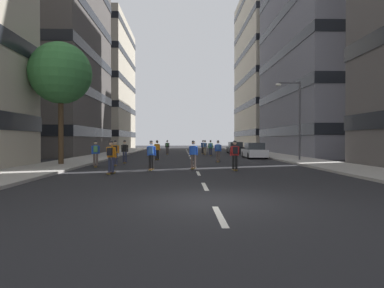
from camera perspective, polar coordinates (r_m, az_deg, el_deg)
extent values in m
plane|color=black|center=(33.58, -0.27, -2.37)|extent=(142.04, 142.04, 0.00)
cube|color=#9E9991|center=(37.48, -14.80, -1.96)|extent=(3.79, 65.10, 0.14)
cube|color=#9E9991|center=(37.93, 13.83, -1.93)|extent=(3.79, 65.10, 0.14)
cube|color=silver|center=(8.11, 4.76, -12.17)|extent=(0.16, 2.20, 0.01)
cube|color=silver|center=(13.01, 2.22, -7.27)|extent=(0.16, 2.20, 0.01)
cube|color=silver|center=(17.96, 1.09, -5.05)|extent=(0.16, 2.20, 0.01)
cube|color=silver|center=(22.94, 0.45, -3.80)|extent=(0.16, 2.20, 0.01)
cube|color=silver|center=(27.92, 0.04, -2.99)|extent=(0.16, 2.20, 0.01)
cube|color=silver|center=(32.91, -0.24, -2.42)|extent=(0.16, 2.20, 0.01)
cube|color=silver|center=(37.90, -0.45, -2.01)|extent=(0.16, 2.20, 0.01)
cube|color=silver|center=(42.90, -0.61, -1.69)|extent=(0.16, 2.20, 0.01)
cube|color=silver|center=(47.89, -0.73, -1.44)|extent=(0.16, 2.20, 0.01)
cube|color=silver|center=(52.89, -0.84, -1.23)|extent=(0.16, 2.20, 0.01)
cube|color=silver|center=(57.89, -0.92, -1.07)|extent=(0.16, 2.20, 0.01)
cube|color=silver|center=(62.88, -0.99, -0.92)|extent=(0.16, 2.20, 0.01)
cube|color=#4C4744|center=(46.04, -24.44, 18.36)|extent=(12.98, 17.19, 31.62)
cube|color=black|center=(43.87, -24.35, 1.83)|extent=(13.10, 17.31, 1.10)
cube|color=black|center=(44.19, -24.38, 7.70)|extent=(13.10, 17.31, 1.10)
cube|color=black|center=(44.97, -24.41, 13.42)|extent=(13.10, 17.31, 1.10)
cube|color=black|center=(46.18, -24.44, 18.90)|extent=(13.10, 17.31, 1.10)
cube|color=#B2A893|center=(67.71, -16.39, 9.44)|extent=(12.98, 19.83, 24.22)
cube|color=black|center=(66.93, -16.36, 1.63)|extent=(13.10, 19.95, 1.10)
cube|color=black|center=(67.18, -16.38, 5.77)|extent=(13.10, 19.95, 1.10)
cube|color=black|center=(67.78, -16.39, 9.85)|extent=(13.10, 19.95, 1.10)
cube|color=black|center=(68.72, -16.41, 13.84)|extent=(13.10, 19.95, 1.10)
cube|color=black|center=(69.98, -16.42, 17.70)|extent=(13.10, 19.95, 1.10)
cube|color=slate|center=(47.71, 22.96, 21.52)|extent=(12.98, 21.29, 37.59)
cube|color=black|center=(44.60, 22.86, 1.96)|extent=(13.10, 21.41, 1.10)
cube|color=black|center=(44.95, 22.89, 7.96)|extent=(13.10, 21.41, 1.10)
cube|color=black|center=(45.78, 22.92, 13.80)|extent=(13.10, 21.41, 1.10)
cube|color=black|center=(47.07, 22.95, 19.38)|extent=(13.10, 21.41, 1.10)
cube|color=#BCB29E|center=(68.77, 14.25, 12.14)|extent=(12.98, 22.32, 30.89)
cube|color=black|center=(67.41, 14.21, 1.79)|extent=(13.10, 22.44, 1.10)
cube|color=black|center=(67.71, 14.23, 6.15)|extent=(13.10, 22.44, 1.10)
cube|color=black|center=(68.39, 14.24, 10.45)|extent=(13.10, 22.44, 1.10)
cube|color=black|center=(69.44, 14.25, 14.64)|extent=(13.10, 22.44, 1.10)
cube|color=black|center=(70.86, 14.27, 18.68)|extent=(13.10, 22.44, 1.10)
cube|color=black|center=(72.61, 14.28, 22.55)|extent=(13.10, 22.44, 1.10)
cube|color=silver|center=(33.20, 10.59, -1.50)|extent=(1.80, 4.40, 0.70)
cube|color=#2D3338|center=(33.03, 10.64, -0.35)|extent=(1.60, 2.10, 0.64)
cylinder|color=black|center=(34.47, 8.77, -1.77)|extent=(0.22, 0.64, 0.64)
cylinder|color=black|center=(34.80, 11.36, -1.75)|extent=(0.22, 0.64, 0.64)
cylinder|color=black|center=(31.62, 9.73, -1.99)|extent=(0.22, 0.64, 0.64)
cylinder|color=black|center=(31.98, 12.54, -1.97)|extent=(0.22, 0.64, 0.64)
cube|color=black|center=(44.40, 7.42, -0.94)|extent=(1.80, 4.40, 0.70)
cube|color=#2D3338|center=(44.24, 7.45, -0.07)|extent=(1.60, 2.10, 0.64)
cylinder|color=black|center=(45.72, 6.14, -1.15)|extent=(0.22, 0.64, 0.64)
cylinder|color=black|center=(45.97, 8.11, -1.14)|extent=(0.22, 0.64, 0.64)
cylinder|color=black|center=(42.85, 6.68, -1.28)|extent=(0.22, 0.64, 0.64)
cylinder|color=black|center=(43.11, 8.78, -1.27)|extent=(0.22, 0.64, 0.64)
cylinder|color=#4C3823|center=(24.93, -21.55, 2.38)|extent=(0.36, 0.36, 4.83)
sphere|color=#387A3D|center=(25.35, -21.60, 11.24)|extent=(4.26, 4.26, 4.26)
cylinder|color=#3F3F44|center=(29.14, 17.97, 3.79)|extent=(0.16, 0.16, 6.50)
cylinder|color=#3F3F44|center=(29.19, 16.31, 10.02)|extent=(1.80, 0.10, 0.10)
ellipsoid|color=silver|center=(28.90, 14.59, 9.81)|extent=(0.50, 0.30, 0.24)
cube|color=brown|center=(18.09, -13.70, -4.79)|extent=(0.37, 0.92, 0.02)
cylinder|color=#D8BF4C|center=(18.39, -13.31, -4.84)|extent=(0.19, 0.10, 0.07)
cylinder|color=#D8BF4C|center=(17.80, -14.10, -5.03)|extent=(0.19, 0.10, 0.07)
cylinder|color=#2D334C|center=(18.09, -13.96, -3.48)|extent=(0.16, 0.16, 0.80)
cylinder|color=#2D334C|center=(18.02, -13.44, -3.49)|extent=(0.16, 0.16, 0.80)
cube|color=orange|center=(18.02, -13.71, -1.34)|extent=(0.35, 0.26, 0.55)
cylinder|color=orange|center=(18.15, -14.28, -1.42)|extent=(0.13, 0.24, 0.55)
cylinder|color=orange|center=(17.98, -13.00, -1.43)|extent=(0.13, 0.24, 0.55)
sphere|color=tan|center=(18.03, -13.69, 0.11)|extent=(0.22, 0.22, 0.22)
sphere|color=black|center=(18.02, -13.69, 0.26)|extent=(0.21, 0.21, 0.21)
cube|color=black|center=(17.85, -13.93, -1.27)|extent=(0.29, 0.21, 0.40)
cube|color=brown|center=(42.41, 1.90, -1.61)|extent=(0.40, 0.92, 0.02)
cylinder|color=#D8BF4C|center=(42.73, 1.97, -1.66)|extent=(0.19, 0.11, 0.07)
cylinder|color=#D8BF4C|center=(42.10, 1.82, -1.70)|extent=(0.19, 0.11, 0.07)
cylinder|color=black|center=(42.41, 1.78, -1.06)|extent=(0.17, 0.17, 0.80)
cylinder|color=black|center=(42.38, 2.02, -1.06)|extent=(0.17, 0.17, 0.80)
cube|color=blue|center=(42.38, 1.90, -0.15)|extent=(0.36, 0.27, 0.55)
cylinder|color=blue|center=(42.47, 1.62, -0.18)|extent=(0.14, 0.24, 0.55)
cylinder|color=blue|center=(42.39, 2.20, -0.18)|extent=(0.14, 0.24, 0.55)
sphere|color=beige|center=(42.39, 1.90, 0.47)|extent=(0.22, 0.22, 0.22)
sphere|color=black|center=(42.39, 1.90, 0.54)|extent=(0.21, 0.21, 0.21)
cube|color=#3F72BF|center=(42.20, 1.86, -0.11)|extent=(0.29, 0.22, 0.40)
cube|color=brown|center=(41.21, -4.26, -1.68)|extent=(0.22, 0.90, 0.02)
cylinder|color=#D8BF4C|center=(41.53, -4.25, -1.73)|extent=(0.18, 0.07, 0.07)
cylinder|color=#D8BF4C|center=(40.89, -4.27, -1.77)|extent=(0.18, 0.07, 0.07)
cylinder|color=#594C47|center=(41.19, -4.38, -1.11)|extent=(0.14, 0.14, 0.80)
cylinder|color=#594C47|center=(41.19, -4.13, -1.11)|extent=(0.14, 0.14, 0.80)
cube|color=black|center=(41.17, -4.26, -0.17)|extent=(0.32, 0.21, 0.55)
cylinder|color=black|center=(41.23, -4.56, -0.21)|extent=(0.09, 0.23, 0.55)
cylinder|color=black|center=(41.22, -3.95, -0.21)|extent=(0.09, 0.23, 0.55)
sphere|color=beige|center=(41.19, -4.26, 0.46)|extent=(0.22, 0.22, 0.22)
sphere|color=black|center=(41.19, -4.26, 0.53)|extent=(0.21, 0.21, 0.21)
cube|color=#4C8C4C|center=(40.99, -4.26, -0.13)|extent=(0.26, 0.16, 0.40)
cube|color=brown|center=(37.69, 3.19, -1.91)|extent=(0.25, 0.91, 0.02)
cylinder|color=#D8BF4C|center=(38.01, 3.17, -1.96)|extent=(0.18, 0.08, 0.07)
cylinder|color=#D8BF4C|center=(37.37, 3.20, -2.00)|extent=(0.18, 0.08, 0.07)
cylinder|color=#2D334C|center=(37.67, 3.05, -1.28)|extent=(0.15, 0.15, 0.80)
cylinder|color=#2D334C|center=(37.67, 3.32, -1.28)|extent=(0.15, 0.15, 0.80)
cube|color=green|center=(37.65, 3.19, -0.26)|extent=(0.33, 0.22, 0.55)
cylinder|color=green|center=(37.69, 2.85, -0.30)|extent=(0.10, 0.23, 0.55)
cylinder|color=green|center=(37.71, 3.52, -0.30)|extent=(0.10, 0.23, 0.55)
sphere|color=tan|center=(37.67, 3.19, 0.44)|extent=(0.22, 0.22, 0.22)
sphere|color=black|center=(37.67, 3.19, 0.51)|extent=(0.21, 0.21, 0.21)
cube|color=#3F72BF|center=(37.47, 3.20, -0.21)|extent=(0.27, 0.17, 0.40)
cube|color=brown|center=(19.99, -6.98, -4.25)|extent=(0.28, 0.91, 0.02)
cylinder|color=#D8BF4C|center=(20.31, -6.82, -4.30)|extent=(0.19, 0.09, 0.07)
cylinder|color=#D8BF4C|center=(19.69, -7.16, -4.46)|extent=(0.19, 0.09, 0.07)
cylinder|color=black|center=(19.98, -7.24, -3.06)|extent=(0.15, 0.15, 0.80)
cylinder|color=black|center=(19.95, -6.73, -3.07)|extent=(0.15, 0.15, 0.80)
cube|color=blue|center=(19.93, -6.99, -1.13)|extent=(0.34, 0.23, 0.55)
cylinder|color=blue|center=(20.02, -7.58, -1.20)|extent=(0.11, 0.24, 0.55)
cylinder|color=blue|center=(19.94, -6.34, -1.21)|extent=(0.11, 0.24, 0.55)
sphere|color=beige|center=(19.94, -6.98, 0.18)|extent=(0.22, 0.22, 0.22)
sphere|color=black|center=(19.94, -6.98, 0.32)|extent=(0.21, 0.21, 0.21)
cube|color=#3F72BF|center=(19.75, -7.09, -1.06)|extent=(0.27, 0.18, 0.40)
cube|color=brown|center=(27.19, 4.49, -2.93)|extent=(0.36, 0.92, 0.02)
cylinder|color=#D8BF4C|center=(27.51, 4.54, -2.98)|extent=(0.19, 0.10, 0.07)
cylinder|color=#D8BF4C|center=(26.87, 4.44, -3.07)|extent=(0.19, 0.10, 0.07)
cylinder|color=#594C47|center=(27.17, 4.30, -2.06)|extent=(0.16, 0.16, 0.80)
cylinder|color=#594C47|center=(27.16, 4.68, -2.06)|extent=(0.16, 0.16, 0.80)
cube|color=blue|center=(27.14, 4.49, -0.64)|extent=(0.35, 0.25, 0.55)
cylinder|color=blue|center=(27.21, 4.04, -0.69)|extent=(0.13, 0.24, 0.55)
cylinder|color=blue|center=(27.18, 4.96, -0.69)|extent=(0.13, 0.24, 0.55)
sphere|color=beige|center=(27.15, 4.50, 0.33)|extent=(0.22, 0.22, 0.22)
sphere|color=black|center=(27.15, 4.50, 0.43)|extent=(0.21, 0.21, 0.21)
cube|color=#3F72BF|center=(26.96, 4.47, -0.58)|extent=(0.28, 0.20, 0.40)
cube|color=brown|center=(19.78, 7.34, -4.30)|extent=(0.21, 0.90, 0.02)
cylinder|color=#D8BF4C|center=(20.10, 7.18, -4.35)|extent=(0.18, 0.07, 0.07)
cylinder|color=#D8BF4C|center=(19.47, 7.51, -4.52)|extent=(0.18, 0.07, 0.07)
cylinder|color=black|center=(19.73, 7.09, -3.11)|extent=(0.14, 0.14, 0.80)
cylinder|color=black|center=(19.76, 7.60, -3.11)|extent=(0.14, 0.14, 0.80)
cube|color=red|center=(19.71, 7.35, -1.15)|extent=(0.32, 0.21, 0.55)
cylinder|color=red|center=(19.73, 6.69, -1.23)|extent=(0.09, 0.23, 0.55)
cylinder|color=red|center=(19.80, 7.95, -1.22)|extent=(0.09, 0.23, 0.55)
sphere|color=beige|center=(19.72, 7.34, 0.17)|extent=(0.22, 0.22, 0.22)
sphere|color=black|center=(19.72, 7.34, 0.32)|extent=(0.21, 0.21, 0.21)
cube|color=black|center=(19.53, 7.44, -1.08)|extent=(0.26, 0.16, 0.40)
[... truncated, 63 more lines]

